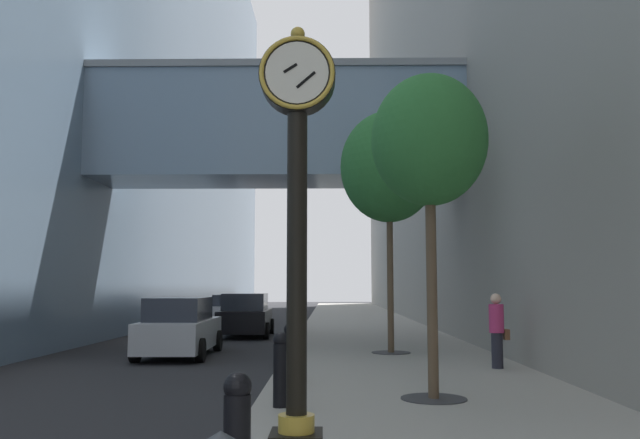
{
  "coord_description": "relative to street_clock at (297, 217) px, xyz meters",
  "views": [
    {
      "loc": [
        1.22,
        -1.93,
        2.01
      ],
      "look_at": [
        0.88,
        21.59,
        4.43
      ],
      "focal_mm": 36.51,
      "sensor_mm": 36.0,
      "label": 1
    }
  ],
  "objects": [
    {
      "name": "building_block_left",
      "position": [
        -12.37,
        24.88,
        13.26
      ],
      "size": [
        22.23,
        80.0,
        32.14
      ],
      "color": "#758EA8",
      "rests_on": "ground"
    },
    {
      "name": "sidewalk_right",
      "position": [
        2.05,
        24.95,
        -2.68
      ],
      "size": [
        5.84,
        80.0,
        0.14
      ],
      "primitive_type": "cube",
      "color": "#9E998E",
      "rests_on": "ground"
    },
    {
      "name": "car_silver_near",
      "position": [
        -3.97,
        11.92,
        -1.94
      ],
      "size": [
        2.02,
        4.53,
        1.69
      ],
      "color": "#B7BABF",
      "rests_on": "ground"
    },
    {
      "name": "pedestrian_walking",
      "position": [
        4.21,
        8.2,
        -1.71
      ],
      "size": [
        0.47,
        0.36,
        1.7
      ],
      "color": "#23232D",
      "rests_on": "sidewalk_right"
    },
    {
      "name": "bollard_third",
      "position": [
        -0.42,
        3.35,
        -2.01
      ],
      "size": [
        0.24,
        0.24,
        1.16
      ],
      "color": "black",
      "rests_on": "sidewalk_right"
    },
    {
      "name": "car_white_far",
      "position": [
        -4.95,
        28.25,
        -1.99
      ],
      "size": [
        2.04,
        4.48,
        1.56
      ],
      "color": "silver",
      "rests_on": "ground"
    },
    {
      "name": "street_clock",
      "position": [
        0.0,
        0.0,
        0.0
      ],
      "size": [
        0.84,
        0.55,
        4.75
      ],
      "color": "black",
      "rests_on": "sidewalk_right"
    },
    {
      "name": "street_tree_mid_near",
      "position": [
        2.08,
        11.63,
        2.69
      ],
      "size": [
        2.82,
        2.82,
        6.94
      ],
      "color": "#333335",
      "rests_on": "sidewalk_right"
    },
    {
      "name": "ground_plane",
      "position": [
        -0.87,
        21.95,
        -2.75
      ],
      "size": [
        110.0,
        110.0,
        0.0
      ],
      "primitive_type": "plane",
      "color": "#262628",
      "rests_on": "ground"
    },
    {
      "name": "bollard_fourth",
      "position": [
        -0.42,
        5.75,
        -2.01
      ],
      "size": [
        0.24,
        0.24,
        1.16
      ],
      "color": "black",
      "rests_on": "sidewalk_right"
    },
    {
      "name": "street_tree_near",
      "position": [
        2.08,
        4.1,
        1.74
      ],
      "size": [
        2.0,
        2.0,
        5.55
      ],
      "color": "#333335",
      "rests_on": "sidewalk_right"
    },
    {
      "name": "car_black_mid",
      "position": [
        -3.03,
        19.39,
        -1.92
      ],
      "size": [
        2.17,
        4.33,
        1.72
      ],
      "color": "black",
      "rests_on": "ground"
    }
  ]
}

